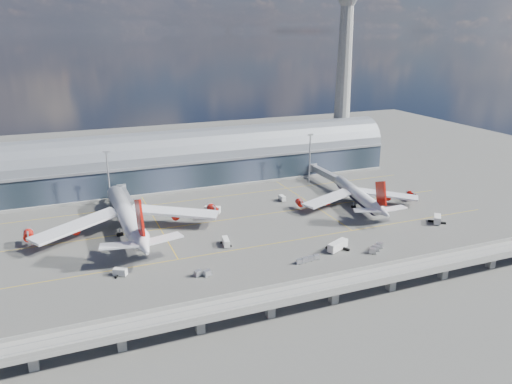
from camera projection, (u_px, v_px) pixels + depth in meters
name	position (u px, v px, depth m)	size (l,w,h in m)	color
ground	(261.00, 234.00, 193.28)	(500.00, 500.00, 0.00)	#474744
taxi_lines	(241.00, 216.00, 212.78)	(200.00, 80.12, 0.01)	gold
terminal	(203.00, 160.00, 258.60)	(200.00, 30.00, 28.00)	#1B252D
control_tower	(344.00, 75.00, 280.96)	(19.00, 19.00, 103.00)	gray
guideway	(334.00, 286.00, 143.13)	(220.00, 8.50, 7.20)	gray
floodlight_mast_left	(109.00, 177.00, 219.78)	(3.00, 0.70, 25.70)	gray
floodlight_mast_right	(310.00, 157.00, 255.45)	(3.00, 0.70, 25.70)	gray
airliner_left	(127.00, 216.00, 192.56)	(74.47, 78.20, 23.87)	white
airliner_right	(358.00, 196.00, 223.30)	(56.60, 59.22, 18.85)	white
jet_bridge_left	(125.00, 195.00, 222.88)	(4.40, 28.00, 7.25)	gray
jet_bridge_right	(325.00, 173.00, 257.17)	(4.40, 32.00, 7.25)	gray
service_truck_0	(226.00, 242.00, 183.02)	(3.08, 6.54, 2.60)	silver
service_truck_1	(120.00, 272.00, 160.17)	(4.67, 3.96, 2.48)	silver
service_truck_2	(338.00, 246.00, 178.80)	(9.42, 6.22, 3.32)	silver
service_truck_3	(437.00, 219.00, 203.98)	(6.26, 6.73, 3.22)	silver
service_truck_4	(282.00, 198.00, 231.01)	(2.17, 4.32, 2.50)	silver
service_truck_5	(213.00, 210.00, 214.77)	(7.01, 5.69, 3.22)	silver
cargo_train_0	(203.00, 273.00, 159.98)	(5.86, 3.56, 1.90)	gray
cargo_train_1	(308.00, 259.00, 170.18)	(9.58, 2.70, 1.58)	gray
cargo_train_2	(376.00, 248.00, 178.50)	(8.25, 6.07, 1.92)	gray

